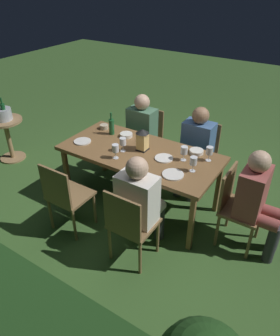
% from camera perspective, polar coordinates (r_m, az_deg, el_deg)
% --- Properties ---
extents(ground_plane, '(16.00, 16.00, 0.00)m').
position_cam_1_polar(ground_plane, '(4.11, 0.00, -6.22)').
color(ground_plane, '#385B28').
extents(dining_table, '(1.86, 0.89, 0.75)m').
position_cam_1_polar(dining_table, '(3.71, 0.00, 2.22)').
color(dining_table, brown).
rests_on(dining_table, ground).
extents(chair_side_right_a, '(0.42, 0.40, 0.87)m').
position_cam_1_polar(chair_side_right_a, '(3.08, -1.86, -9.92)').
color(chair_side_right_a, brown).
rests_on(chair_side_right_a, ground).
extents(person_in_cream, '(0.38, 0.47, 1.15)m').
position_cam_1_polar(person_in_cream, '(3.11, 0.13, -5.82)').
color(person_in_cream, white).
rests_on(person_in_cream, ground).
extents(chair_head_near, '(0.40, 0.42, 0.87)m').
position_cam_1_polar(chair_head_near, '(3.45, 16.83, -6.23)').
color(chair_head_near, brown).
rests_on(chair_head_near, ground).
extents(person_in_rust, '(0.48, 0.38, 1.15)m').
position_cam_1_polar(person_in_rust, '(3.34, 20.40, -5.20)').
color(person_in_rust, '#9E4C47').
rests_on(person_in_rust, ground).
extents(chair_side_left_a, '(0.42, 0.40, 0.87)m').
position_cam_1_polar(chair_side_left_a, '(4.31, 10.78, 2.95)').
color(chair_side_left_a, brown).
rests_on(chair_side_left_a, ground).
extents(person_in_blue, '(0.38, 0.47, 1.15)m').
position_cam_1_polar(person_in_blue, '(4.08, 9.90, 3.68)').
color(person_in_blue, '#426699').
rests_on(person_in_blue, ground).
extents(chair_side_left_b, '(0.42, 0.40, 0.87)m').
position_cam_1_polar(chair_side_left_b, '(4.63, 1.22, 5.74)').
color(chair_side_left_b, brown).
rests_on(chair_side_left_b, ground).
extents(person_in_green, '(0.38, 0.47, 1.15)m').
position_cam_1_polar(person_in_green, '(4.42, -0.09, 6.55)').
color(person_in_green, '#4C7A5B').
rests_on(person_in_green, ground).
extents(chair_side_right_b, '(0.42, 0.40, 0.87)m').
position_cam_1_polar(chair_side_right_b, '(3.52, -13.25, -4.72)').
color(chair_side_right_b, brown).
rests_on(chair_side_right_b, ground).
extents(lantern_centerpiece, '(0.15, 0.15, 0.27)m').
position_cam_1_polar(lantern_centerpiece, '(3.66, 0.47, 5.32)').
color(lantern_centerpiece, black).
rests_on(lantern_centerpiece, dining_table).
extents(green_bottle_on_table, '(0.07, 0.07, 0.29)m').
position_cam_1_polar(green_bottle_on_table, '(4.06, -5.13, 7.47)').
color(green_bottle_on_table, '#1E5B2D').
rests_on(green_bottle_on_table, dining_table).
extents(wine_glass_a, '(0.08, 0.08, 0.17)m').
position_cam_1_polar(wine_glass_a, '(3.65, -3.10, 4.66)').
color(wine_glass_a, silver).
rests_on(wine_glass_a, dining_table).
extents(wine_glass_b, '(0.08, 0.08, 0.17)m').
position_cam_1_polar(wine_glass_b, '(3.31, 9.56, 1.16)').
color(wine_glass_b, silver).
rests_on(wine_glass_b, dining_table).
extents(wine_glass_c, '(0.08, 0.08, 0.17)m').
position_cam_1_polar(wine_glass_c, '(3.49, 7.92, 3.06)').
color(wine_glass_c, silver).
rests_on(wine_glass_c, dining_table).
extents(wine_glass_d, '(0.08, 0.08, 0.17)m').
position_cam_1_polar(wine_glass_d, '(3.51, -4.43, 3.45)').
color(wine_glass_d, silver).
rests_on(wine_glass_d, dining_table).
extents(wine_glass_e, '(0.08, 0.08, 0.17)m').
position_cam_1_polar(wine_glass_e, '(3.54, 12.36, 2.96)').
color(wine_glass_e, silver).
rests_on(wine_glass_e, dining_table).
extents(plate_a, '(0.21, 0.21, 0.01)m').
position_cam_1_polar(plate_a, '(3.96, -10.29, 4.73)').
color(plate_a, silver).
rests_on(plate_a, dining_table).
extents(plate_b, '(0.21, 0.21, 0.01)m').
position_cam_1_polar(plate_b, '(3.55, 4.31, 1.76)').
color(plate_b, white).
rests_on(plate_b, dining_table).
extents(plate_c, '(0.22, 0.22, 0.01)m').
position_cam_1_polar(plate_c, '(3.28, 5.93, -1.16)').
color(plate_c, silver).
rests_on(plate_c, dining_table).
extents(bowl_olives, '(0.16, 0.16, 0.04)m').
position_cam_1_polar(bowl_olives, '(4.02, -2.48, 5.96)').
color(bowl_olives, silver).
rests_on(bowl_olives, dining_table).
extents(bowl_bread, '(0.11, 0.11, 0.06)m').
position_cam_1_polar(bowl_bread, '(4.25, -6.46, 7.39)').
color(bowl_bread, '#BCAD8E').
rests_on(bowl_bread, dining_table).
extents(bowl_salad, '(0.16, 0.16, 0.04)m').
position_cam_1_polar(bowl_salad, '(3.70, 10.09, 2.93)').
color(bowl_salad, silver).
rests_on(bowl_salad, dining_table).
extents(side_table, '(0.51, 0.51, 0.66)m').
position_cam_1_polar(side_table, '(5.23, -22.71, 5.78)').
color(side_table, '#9E7A51').
rests_on(side_table, ground).
extents(ice_bucket, '(0.26, 0.26, 0.34)m').
position_cam_1_polar(ice_bucket, '(5.11, -23.45, 8.96)').
color(ice_bucket, '#B2B7BF').
rests_on(ice_bucket, side_table).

